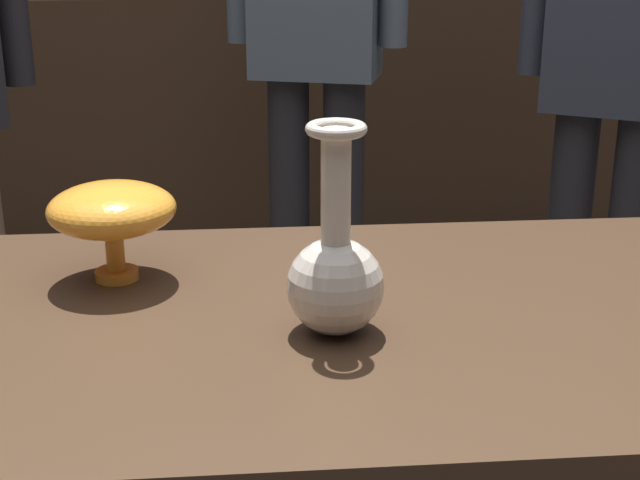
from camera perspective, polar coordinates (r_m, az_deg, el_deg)
The scene contains 5 objects.
back_display_shelf at distance 3.27m, azimuth -3.65°, elevation 6.24°, with size 2.60×0.40×0.99m.
vase_centerpiece at distance 1.01m, azimuth 0.95°, elevation -1.96°, with size 0.11×0.11×0.24m.
vase_left_accent at distance 1.18m, azimuth -12.68°, elevation 1.74°, with size 0.16×0.16×0.13m.
visitor_center_back at distance 2.42m, azimuth -0.25°, elevation 13.91°, with size 0.45×0.27×1.70m.
visitor_near_right at distance 2.35m, azimuth 17.84°, elevation 11.09°, with size 0.42×0.31×1.59m.
Camera 1 is at (-0.07, -0.99, 1.24)m, focal length 52.01 mm.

